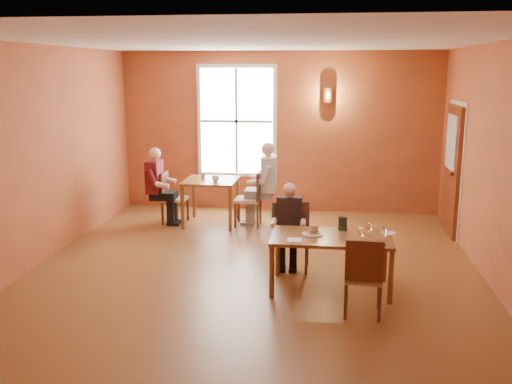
# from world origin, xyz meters

# --- Properties ---
(ground) EXTENTS (6.00, 7.00, 0.01)m
(ground) POSITION_xyz_m (0.00, 0.00, 0.00)
(ground) COLOR brown
(ground) RESTS_ON ground
(wall_back) EXTENTS (6.00, 0.04, 3.00)m
(wall_back) POSITION_xyz_m (0.00, 3.50, 1.50)
(wall_back) COLOR brown
(wall_back) RESTS_ON ground
(wall_front) EXTENTS (6.00, 0.04, 3.00)m
(wall_front) POSITION_xyz_m (0.00, -3.50, 1.50)
(wall_front) COLOR brown
(wall_front) RESTS_ON ground
(wall_left) EXTENTS (0.04, 7.00, 3.00)m
(wall_left) POSITION_xyz_m (-3.00, 0.00, 1.50)
(wall_left) COLOR brown
(wall_left) RESTS_ON ground
(wall_right) EXTENTS (0.04, 7.00, 3.00)m
(wall_right) POSITION_xyz_m (3.00, 0.00, 1.50)
(wall_right) COLOR brown
(wall_right) RESTS_ON ground
(ceiling) EXTENTS (6.00, 7.00, 0.04)m
(ceiling) POSITION_xyz_m (0.00, 0.00, 3.00)
(ceiling) COLOR white
(ceiling) RESTS_ON wall_back
(window) EXTENTS (1.36, 0.10, 1.96)m
(window) POSITION_xyz_m (-0.80, 3.45, 1.70)
(window) COLOR white
(window) RESTS_ON wall_back
(door) EXTENTS (0.12, 1.04, 2.10)m
(door) POSITION_xyz_m (2.94, 2.30, 1.05)
(door) COLOR maroon
(door) RESTS_ON ground
(wall_sconce) EXTENTS (0.16, 0.16, 0.28)m
(wall_sconce) POSITION_xyz_m (0.90, 3.40, 2.20)
(wall_sconce) COLOR brown
(wall_sconce) RESTS_ON wall_back
(main_table) EXTENTS (1.45, 0.82, 0.68)m
(main_table) POSITION_xyz_m (1.02, -0.50, 0.34)
(main_table) COLOR brown
(main_table) RESTS_ON ground
(chair_diner_main) EXTENTS (0.40, 0.40, 0.91)m
(chair_diner_main) POSITION_xyz_m (0.52, 0.15, 0.45)
(chair_diner_main) COLOR brown
(chair_diner_main) RESTS_ON ground
(diner_main) EXTENTS (0.45, 0.45, 1.12)m
(diner_main) POSITION_xyz_m (0.52, 0.12, 0.56)
(diner_main) COLOR black
(diner_main) RESTS_ON ground
(chair_empty) EXTENTS (0.42, 0.42, 0.90)m
(chair_empty) POSITION_xyz_m (1.37, -1.19, 0.45)
(chair_empty) COLOR #5A3616
(chair_empty) RESTS_ON ground
(plate_food) EXTENTS (0.27, 0.27, 0.03)m
(plate_food) POSITION_xyz_m (0.79, -0.48, 0.70)
(plate_food) COLOR silver
(plate_food) RESTS_ON main_table
(sandwich) EXTENTS (0.11, 0.11, 0.10)m
(sandwich) POSITION_xyz_m (0.80, -0.46, 0.73)
(sandwich) COLOR tan
(sandwich) RESTS_ON main_table
(goblet_a) EXTENTS (0.07, 0.07, 0.17)m
(goblet_a) POSITION_xyz_m (1.47, -0.42, 0.77)
(goblet_a) COLOR silver
(goblet_a) RESTS_ON main_table
(goblet_b) EXTENTS (0.09, 0.09, 0.18)m
(goblet_b) POSITION_xyz_m (1.62, -0.66, 0.77)
(goblet_b) COLOR white
(goblet_b) RESTS_ON main_table
(goblet_c) EXTENTS (0.09, 0.09, 0.18)m
(goblet_c) POSITION_xyz_m (1.36, -0.70, 0.77)
(goblet_c) COLOR white
(goblet_c) RESTS_ON main_table
(menu_stand) EXTENTS (0.12, 0.09, 0.18)m
(menu_stand) POSITION_xyz_m (1.15, -0.23, 0.77)
(menu_stand) COLOR black
(menu_stand) RESTS_ON main_table
(knife) EXTENTS (0.19, 0.06, 0.00)m
(knife) POSITION_xyz_m (0.96, -0.75, 0.68)
(knife) COLOR silver
(knife) RESTS_ON main_table
(napkin) EXTENTS (0.19, 0.19, 0.01)m
(napkin) POSITION_xyz_m (0.59, -0.73, 0.68)
(napkin) COLOR white
(napkin) RESTS_ON main_table
(side_plate) EXTENTS (0.18, 0.18, 0.01)m
(side_plate) POSITION_xyz_m (1.72, -0.30, 0.69)
(side_plate) COLOR white
(side_plate) RESTS_ON main_table
(sunglasses) EXTENTS (0.12, 0.04, 0.01)m
(sunglasses) POSITION_xyz_m (1.58, -0.81, 0.69)
(sunglasses) COLOR black
(sunglasses) RESTS_ON main_table
(second_table) EXTENTS (0.90, 0.90, 0.79)m
(second_table) POSITION_xyz_m (-1.07, 2.29, 0.40)
(second_table) COLOR brown
(second_table) RESTS_ON ground
(chair_diner_white) EXTENTS (0.42, 0.42, 0.96)m
(chair_diner_white) POSITION_xyz_m (-0.42, 2.29, 0.48)
(chair_diner_white) COLOR #3D1B0D
(chair_diner_white) RESTS_ON ground
(diner_white) EXTENTS (0.56, 0.56, 1.40)m
(diner_white) POSITION_xyz_m (-0.39, 2.29, 0.70)
(diner_white) COLOR silver
(diner_white) RESTS_ON ground
(chair_diner_maroon) EXTENTS (0.40, 0.40, 0.91)m
(chair_diner_maroon) POSITION_xyz_m (-1.72, 2.29, 0.45)
(chair_diner_maroon) COLOR #583315
(chair_diner_maroon) RESTS_ON ground
(diner_maroon) EXTENTS (0.52, 0.52, 1.30)m
(diner_maroon) POSITION_xyz_m (-1.75, 2.29, 0.65)
(diner_maroon) COLOR #56161B
(diner_maroon) RESTS_ON ground
(cup_a) EXTENTS (0.12, 0.12, 0.10)m
(cup_a) POSITION_xyz_m (-0.96, 2.15, 0.84)
(cup_a) COLOR silver
(cup_a) RESTS_ON second_table
(cup_b) EXTENTS (0.11, 0.11, 0.09)m
(cup_b) POSITION_xyz_m (-1.22, 2.39, 0.84)
(cup_b) COLOR silver
(cup_b) RESTS_ON second_table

